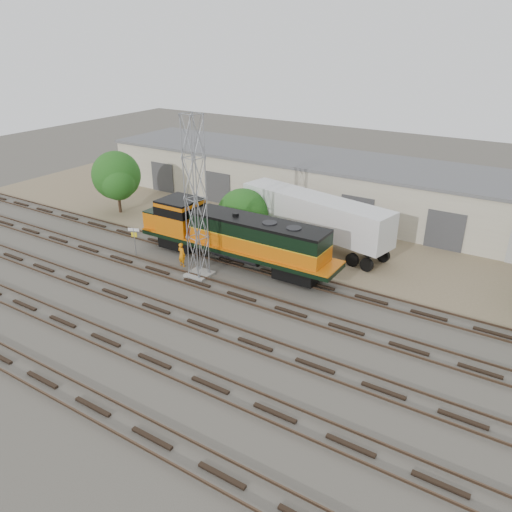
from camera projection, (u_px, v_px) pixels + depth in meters
The scene contains 11 objects.
ground at pixel (229, 306), 34.40m from camera, with size 140.00×140.00×0.00m, color #47423A.
dirt_strip at pixel (323, 237), 45.96m from camera, with size 80.00×16.00×0.02m, color #726047.
tracks at pixel (203, 325), 32.05m from camera, with size 80.00×20.40×0.28m.
warehouse at pixel (358, 188), 51.00m from camera, with size 58.40×10.40×5.30m.
locomotive at pixel (233, 235), 39.86m from camera, with size 17.67×3.10×4.25m.
signal_tower at pixel (196, 202), 36.29m from camera, with size 1.81×1.81×12.25m.
sign_post at pixel (134, 236), 41.64m from camera, with size 0.95×0.38×2.44m.
worker at pixel (182, 255), 39.88m from camera, with size 0.73×0.48×2.01m, color orange.
semi_trailer at pixel (317, 216), 42.89m from camera, with size 14.80×5.91×4.47m.
tree_west at pixel (117, 177), 50.33m from camera, with size 5.15×4.90×6.41m.
tree_mid at pixel (244, 217), 45.21m from camera, with size 4.96×4.73×4.73m.
Camera 1 is at (17.48, -24.32, 17.37)m, focal length 35.00 mm.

